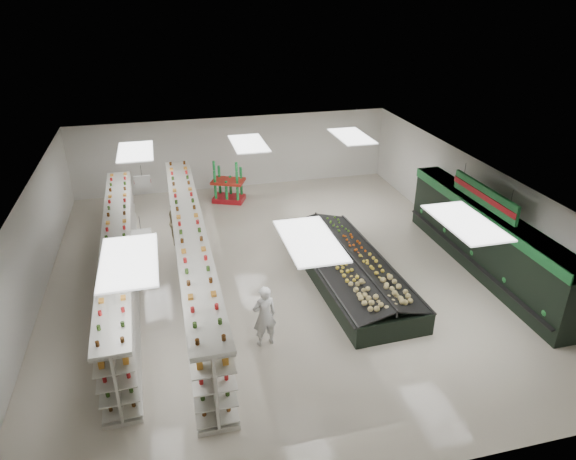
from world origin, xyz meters
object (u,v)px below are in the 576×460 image
object	(u,v)px
gondola_center	(192,258)
produce_island	(349,268)
gondola_left	(121,265)
shopper_main	(264,316)
shopper_background	(177,221)
soda_endcap	(228,183)

from	to	relation	value
gondola_center	produce_island	distance (m)	4.85
produce_island	gondola_left	bearing A→B (deg)	171.14
produce_island	gondola_center	bearing A→B (deg)	169.78
gondola_center	shopper_main	distance (m)	3.67
shopper_main	shopper_background	distance (m)	6.67
produce_island	shopper_background	xyz separation A→B (m)	(-5.02, 3.95, 0.37)
gondola_left	produce_island	world-z (taller)	gondola_left
shopper_main	shopper_background	world-z (taller)	shopper_main
gondola_left	produce_island	bearing A→B (deg)	-10.49
produce_island	shopper_background	bearing A→B (deg)	141.79
shopper_main	gondola_left	bearing A→B (deg)	-53.31
soda_endcap	gondola_left	bearing A→B (deg)	-123.23
soda_endcap	shopper_background	size ratio (longest dim) A/B	1.04
shopper_main	gondola_center	bearing A→B (deg)	-74.13
shopper_main	shopper_background	xyz separation A→B (m)	(-1.83, 6.42, -0.05)
gondola_center	produce_island	world-z (taller)	gondola_center
shopper_main	shopper_background	bearing A→B (deg)	-83.28
produce_island	soda_endcap	size ratio (longest dim) A/B	3.88
produce_island	shopper_main	bearing A→B (deg)	-142.27
gondola_left	produce_island	xyz separation A→B (m)	(6.83, -1.06, -0.44)
gondola_center	shopper_background	xyz separation A→B (m)	(-0.28, 3.10, -0.14)
gondola_left	gondola_center	world-z (taller)	gondola_center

